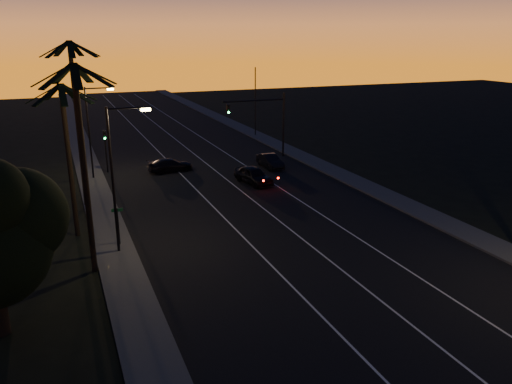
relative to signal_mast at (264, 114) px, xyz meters
name	(u,v)px	position (x,y,z in m)	size (l,w,h in m)	color
road	(233,189)	(-7.14, -9.99, -4.78)	(20.00, 170.00, 0.01)	black
sidewalk_left	(100,204)	(-18.34, -9.99, -4.70)	(2.40, 170.00, 0.16)	#3B3B38
sidewalk_right	(343,176)	(4.06, -9.99, -4.70)	(2.40, 170.00, 0.16)	#3B3B38
lane_stripe_left	(200,193)	(-10.14, -9.99, -4.76)	(0.12, 160.00, 0.01)	silver
lane_stripe_mid	(238,189)	(-6.64, -9.99, -4.76)	(0.12, 160.00, 0.01)	silver
lane_stripe_right	(275,184)	(-3.14, -9.99, -4.76)	(0.12, 160.00, 0.01)	silver
palm_near	(82,149)	(-19.74, -21.99, 2.29)	(4.25, 4.16, 11.53)	black
palm_mid	(67,144)	(-20.34, -15.99, 1.47)	(4.25, 4.16, 10.03)	black
palm_far	(76,109)	(-19.34, -9.99, 2.83)	(4.25, 4.16, 12.53)	black
streetlight_left_near	(117,169)	(-17.84, -19.99, 0.54)	(2.55, 0.26, 9.00)	black
streetlight_left_far	(92,125)	(-17.82, -1.99, 0.28)	(2.55, 0.26, 8.50)	black
street_sign	(118,222)	(-17.94, -18.99, -3.13)	(0.70, 0.06, 2.60)	black
signal_mast	(264,114)	(0.00, 0.00, 0.00)	(7.10, 0.41, 7.00)	black
signal_post	(105,144)	(-16.64, -0.01, -1.89)	(0.28, 0.37, 4.20)	black
far_pole_left	(78,108)	(-18.14, 15.01, -0.28)	(0.14, 0.14, 9.00)	black
far_pole_right	(255,102)	(3.86, 12.01, -0.28)	(0.14, 0.14, 9.00)	black
lead_car	(254,175)	(-4.77, -8.99, -4.00)	(2.74, 5.30, 1.54)	black
right_car	(270,161)	(-1.08, -4.26, -4.10)	(1.51, 4.12, 1.35)	black
cross_car	(171,165)	(-10.81, -1.99, -4.12)	(4.61, 2.26, 1.29)	black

